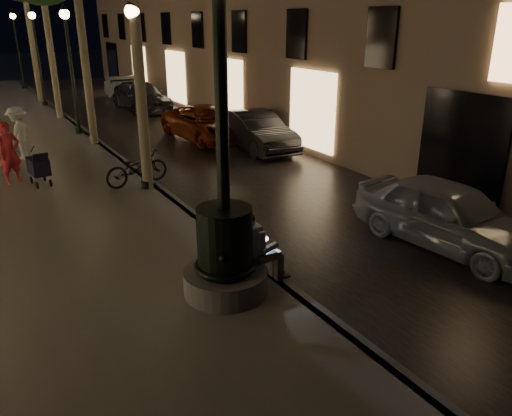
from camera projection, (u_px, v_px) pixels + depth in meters
ground at (94, 142)px, 19.36m from camera, size 120.00×120.00×0.00m
cobble_lane at (167, 133)px, 20.79m from camera, size 6.00×45.00×0.02m
curb_strip at (94, 140)px, 19.32m from camera, size 0.25×45.00×0.20m
fountain_lamppost at (225, 237)px, 8.01m from camera, size 1.40×1.40×5.21m
seated_man_laptop at (257, 246)px, 8.41m from camera, size 0.95×0.32×1.32m
lamp_curb_a at (137, 72)px, 12.44m from camera, size 0.36×0.36×4.81m
lamp_curb_b at (70, 54)px, 18.86m from camera, size 0.36×0.36×4.81m
lamp_curb_c at (36, 45)px, 25.29m from camera, size 0.36×0.36×4.81m
lamp_curb_d at (17, 40)px, 31.71m from camera, size 0.36×0.36×4.81m
stroller at (39, 166)px, 13.54m from camera, size 0.52×1.05×1.06m
car_front at (449, 215)px, 10.29m from camera, size 2.04×4.26×1.40m
car_second at (255, 131)px, 17.98m from camera, size 1.68×4.28×1.39m
car_third at (207, 123)px, 19.54m from camera, size 2.42×4.80×1.30m
car_rear at (141, 96)px, 25.93m from camera, size 2.08×4.88×1.40m
car_fifth at (128, 88)px, 29.25m from camera, size 1.77×4.16×1.34m
pedestrian_red at (9, 153)px, 13.65m from camera, size 0.73×0.61×1.71m
pedestrian_white at (18, 133)px, 15.98m from camera, size 1.14×1.27×1.71m
bicycle at (137, 168)px, 13.63m from camera, size 1.88×0.90×0.95m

